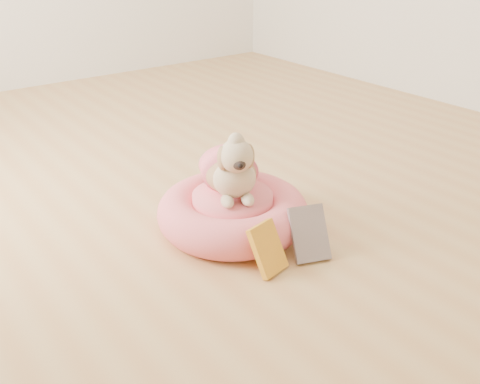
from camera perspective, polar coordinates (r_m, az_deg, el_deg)
floor at (r=2.80m, az=-2.23°, el=2.39°), size 4.50×4.50×0.00m
pet_bed at (r=2.22m, az=-0.78°, el=-2.15°), size 0.63×0.63×0.16m
dog at (r=2.14m, az=-1.03°, el=3.71°), size 0.42×0.48×0.30m
book_yellow at (r=1.95m, az=2.97°, el=-6.06°), size 0.14×0.13×0.18m
book_white at (r=2.05m, az=7.40°, el=-4.42°), size 0.18×0.18×0.19m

